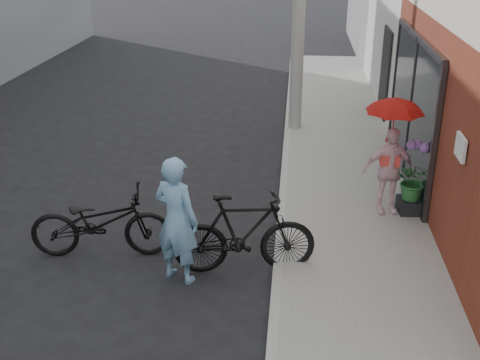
# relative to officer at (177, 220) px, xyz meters

# --- Properties ---
(ground) EXTENTS (80.00, 80.00, 0.00)m
(ground) POSITION_rel_officer_xyz_m (0.37, 0.26, -0.87)
(ground) COLOR black
(ground) RESTS_ON ground
(sidewalk) EXTENTS (2.20, 24.00, 0.12)m
(sidewalk) POSITION_rel_officer_xyz_m (2.47, 2.26, -0.81)
(sidewalk) COLOR gray
(sidewalk) RESTS_ON ground
(curb) EXTENTS (0.12, 24.00, 0.12)m
(curb) POSITION_rel_officer_xyz_m (1.31, 2.26, -0.81)
(curb) COLOR #9E9E99
(curb) RESTS_ON ground
(officer) EXTENTS (0.75, 0.64, 1.74)m
(officer) POSITION_rel_officer_xyz_m (0.00, 0.00, 0.00)
(officer) COLOR #73A6CD
(officer) RESTS_ON ground
(bike_left) EXTENTS (2.05, 0.94, 1.04)m
(bike_left) POSITION_rel_officer_xyz_m (-1.19, 0.51, -0.35)
(bike_left) COLOR black
(bike_left) RESTS_ON ground
(bike_right) EXTENTS (1.97, 0.83, 1.15)m
(bike_right) POSITION_rel_officer_xyz_m (0.85, 0.26, -0.29)
(bike_right) COLOR black
(bike_right) RESTS_ON ground
(kimono_woman) EXTENTS (0.86, 0.45, 1.40)m
(kimono_woman) POSITION_rel_officer_xyz_m (2.96, 2.08, -0.05)
(kimono_woman) COLOR white
(kimono_woman) RESTS_ON sidewalk
(parasol) EXTENTS (0.85, 0.85, 0.74)m
(parasol) POSITION_rel_officer_xyz_m (2.96, 2.08, 1.02)
(parasol) COLOR red
(parasol) RESTS_ON kimono_woman
(planter) EXTENTS (0.44, 0.44, 0.22)m
(planter) POSITION_rel_officer_xyz_m (3.37, 2.10, -0.64)
(planter) COLOR black
(planter) RESTS_ON sidewalk
(potted_plant) EXTENTS (0.57, 0.50, 0.64)m
(potted_plant) POSITION_rel_officer_xyz_m (3.37, 2.10, -0.21)
(potted_plant) COLOR #2A6B31
(potted_plant) RESTS_ON planter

